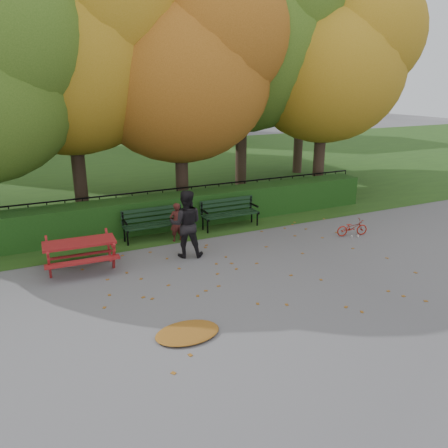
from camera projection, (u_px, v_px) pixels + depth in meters
name	position (u px, v px, depth m)	size (l,w,h in m)	color
ground	(257.00, 279.00, 10.01)	(90.00, 90.00, 0.00)	slate
grass_strip	(119.00, 172.00, 22.01)	(90.00, 90.00, 0.00)	#1F3D14
building_right	(173.00, 60.00, 35.44)	(9.00, 6.00, 12.00)	tan
hedge	(186.00, 209.00, 13.71)	(13.00, 0.90, 1.00)	#13330E
iron_fence	(178.00, 202.00, 14.38)	(14.00, 0.04, 1.02)	black
tree_b	(79.00, 44.00, 13.11)	(6.72, 6.40, 8.79)	black
tree_c	(191.00, 65.00, 13.97)	(6.30, 6.00, 8.00)	black
tree_d	(255.00, 34.00, 15.95)	(7.14, 6.80, 9.58)	black
tree_e	(337.00, 60.00, 16.06)	(6.09, 5.80, 8.16)	black
tree_g	(312.00, 58.00, 20.14)	(6.30, 6.00, 8.55)	black
bench_left	(154.00, 221.00, 12.48)	(1.80, 0.57, 0.88)	black
bench_right	(229.00, 211.00, 13.47)	(1.80, 0.57, 0.88)	black
picnic_table	(80.00, 248.00, 10.38)	(1.71, 1.40, 0.80)	maroon
leaf_pile	(187.00, 333.00, 7.79)	(1.18, 0.82, 0.08)	brown
leaf_scatter	(251.00, 274.00, 10.26)	(9.00, 5.70, 0.01)	brown
child	(176.00, 222.00, 12.25)	(0.41, 0.27, 1.12)	#421815
adult	(186.00, 224.00, 11.08)	(0.85, 0.66, 1.75)	black
bicycle	(352.00, 228.00, 12.77)	(0.33, 0.94, 0.49)	maroon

